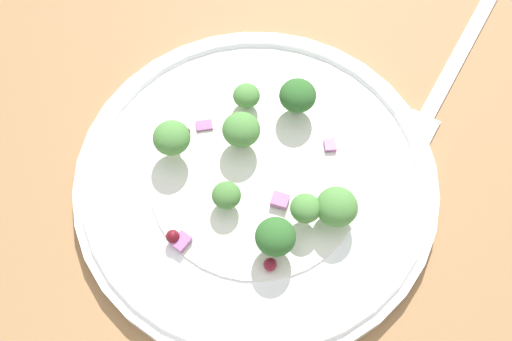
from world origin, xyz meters
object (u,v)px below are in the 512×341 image
object	(u,v)px
broccoli_floret_2	(246,96)
fork	(449,74)
plate	(256,181)
broccoli_floret_1	(337,207)
broccoli_floret_0	(306,209)

from	to	relation	value
broccoli_floret_2	fork	xyz separation A→B (cm)	(16.78, 2.24, -2.40)
broccoli_floret_2	fork	bearing A→B (deg)	7.60
plate	broccoli_floret_1	bearing A→B (deg)	-33.24
plate	fork	world-z (taller)	plate
broccoli_floret_2	fork	distance (cm)	17.10
plate	broccoli_floret_0	distance (cm)	5.24
broccoli_floret_0	broccoli_floret_2	xyz separation A→B (cm)	(-3.37, 9.86, -0.54)
plate	broccoli_floret_0	xyz separation A→B (cm)	(3.17, -3.46, 2.33)
broccoli_floret_2	fork	size ratio (longest dim) A/B	0.13
broccoli_floret_1	fork	bearing A→B (deg)	47.26
broccoli_floret_1	fork	distance (cm)	16.78
broccoli_floret_0	broccoli_floret_2	size ratio (longest dim) A/B	1.05
broccoli_floret_0	broccoli_floret_1	distance (cm)	2.19
broccoli_floret_0	fork	xyz separation A→B (cm)	(13.41, 12.09, -2.94)
fork	broccoli_floret_0	bearing A→B (deg)	-137.94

